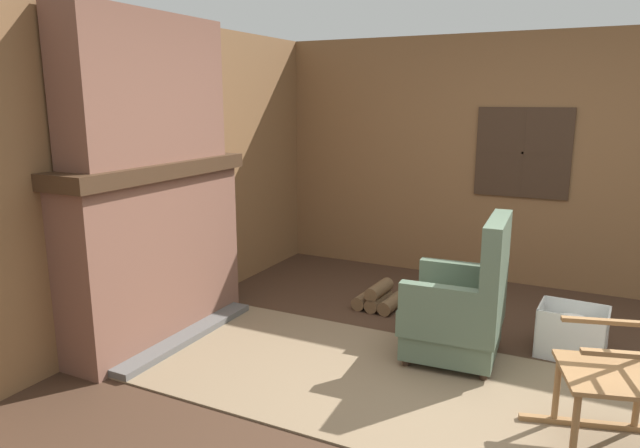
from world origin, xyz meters
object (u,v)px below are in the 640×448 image
laundry_basket (572,331)px  firewood_stack (379,298)px  storage_case (199,146)px  oil_lamp_vase (120,152)px  rocking_chair (620,381)px  armchair (461,309)px

laundry_basket → firewood_stack: bearing=170.0°
firewood_stack → storage_case: storage_case is taller
laundry_basket → oil_lamp_vase: size_ratio=1.86×
storage_case → firewood_stack: bearing=27.1°
rocking_chair → storage_case: size_ratio=4.04×
armchair → rocking_chair: size_ratio=0.93×
rocking_chair → laundry_basket: (-0.27, 1.15, -0.22)m
armchair → storage_case: size_ratio=3.74×
rocking_chair → storage_case: storage_case is taller
rocking_chair → oil_lamp_vase: (-3.20, -0.14, 1.05)m
firewood_stack → oil_lamp_vase: 2.48m
oil_lamp_vase → storage_case: bearing=90.0°
firewood_stack → laundry_basket: (1.58, -0.28, 0.09)m
rocking_chair → oil_lamp_vase: size_ratio=4.35×
armchair → laundry_basket: (0.71, 0.42, -0.19)m
armchair → oil_lamp_vase: (-2.22, -0.87, 1.08)m
armchair → rocking_chair: bearing=139.7°
oil_lamp_vase → storage_case: oil_lamp_vase is taller
laundry_basket → storage_case: (-2.93, -0.41, 1.24)m
armchair → firewood_stack: size_ratio=2.66×
oil_lamp_vase → armchair: bearing=21.5°
rocking_chair → firewood_stack: bearing=-53.5°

